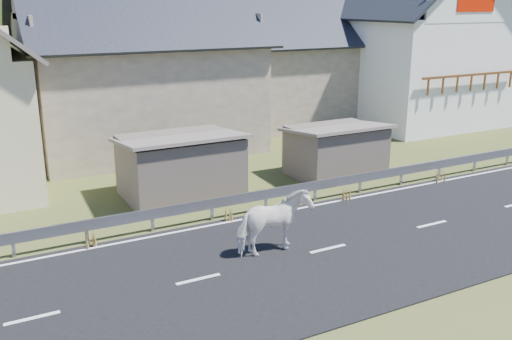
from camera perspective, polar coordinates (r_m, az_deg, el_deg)
ground at (r=16.63m, az=7.19°, el=-7.95°), size 160.00×160.00×0.00m
road at (r=16.62m, az=7.19°, el=-7.89°), size 60.00×7.00×0.04m
lane_markings at (r=16.61m, az=7.20°, el=-7.81°), size 60.00×6.60×0.01m
guardrail at (r=19.32m, az=1.01°, el=-2.48°), size 28.10×0.09×0.75m
shed_left at (r=20.82m, az=-7.58°, el=0.33°), size 4.30×3.30×2.40m
shed_right at (r=23.39m, az=7.95°, el=1.86°), size 3.80×2.90×2.20m
house_stone_a at (r=28.50m, az=-12.08°, el=11.68°), size 10.80×9.80×8.90m
house_stone_b at (r=34.41m, az=3.52°, el=12.10°), size 9.80×8.80×8.10m
house_white at (r=35.55m, az=14.68°, el=13.09°), size 8.80×10.80×9.70m
mountain at (r=194.66m, az=-23.72°, el=7.16°), size 440.00×280.00×260.00m
horse at (r=15.90m, az=1.79°, el=-5.30°), size 1.10×2.19×1.80m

